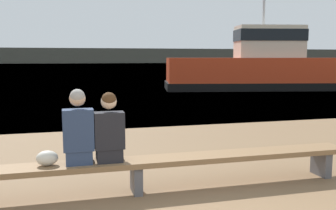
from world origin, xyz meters
TOP-DOWN VIEW (x-y plane):
  - water_surface at (0.00, 126.97)m, footprint 240.00×240.00m
  - far_shoreline at (0.00, 121.81)m, footprint 600.00×12.00m
  - bench_main at (-0.40, 2.27)m, footprint 6.56×0.45m
  - person_left at (-1.16, 2.28)m, footprint 0.39×0.39m
  - person_right at (-0.76, 2.28)m, footprint 0.39×0.39m
  - shopping_bag at (-1.57, 2.30)m, footprint 0.28×0.20m
  - tugboat_red at (9.62, 17.14)m, footprint 11.36×5.26m

SIDE VIEW (x-z plane):
  - water_surface at x=0.00m, z-range 0.00..0.00m
  - bench_main at x=-0.40m, z-range 0.15..0.62m
  - shopping_bag at x=-1.57m, z-range 0.47..0.66m
  - person_right at x=-0.76m, z-range 0.41..1.36m
  - person_left at x=-1.16m, z-range 0.40..1.40m
  - tugboat_red at x=9.62m, z-range -1.96..4.30m
  - far_shoreline at x=0.00m, z-range 0.00..4.66m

